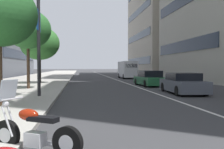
% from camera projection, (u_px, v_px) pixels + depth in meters
% --- Properties ---
extents(sidewalk_right_plaza, '(160.00, 8.94, 0.15)m').
position_uv_depth(sidewalk_right_plaza, '(32.00, 81.00, 30.69)').
color(sidewalk_right_plaza, '#B2ADA3').
rests_on(sidewalk_right_plaza, ground).
extents(lane_centre_stripe, '(110.00, 0.16, 0.01)m').
position_uv_depth(lane_centre_stripe, '(114.00, 79.00, 37.00)').
color(lane_centre_stripe, silver).
rests_on(lane_centre_stripe, ground).
extents(motorcycle_nearest_camera, '(1.14, 1.89, 1.47)m').
position_uv_depth(motorcycle_nearest_camera, '(34.00, 132.00, 5.08)').
color(motorcycle_nearest_camera, black).
rests_on(motorcycle_nearest_camera, ground).
extents(car_following_behind, '(4.54, 2.08, 1.34)m').
position_uv_depth(car_following_behind, '(183.00, 84.00, 16.58)').
color(car_following_behind, '#4C515B').
rests_on(car_following_behind, ground).
extents(car_lead_in_lane, '(4.63, 2.05, 1.39)m').
position_uv_depth(car_lead_in_lane, '(150.00, 79.00, 23.25)').
color(car_lead_in_lane, '#236038').
rests_on(car_lead_in_lane, ground).
extents(delivery_van_ahead, '(5.80, 2.10, 2.54)m').
position_uv_depth(delivery_van_ahead, '(127.00, 69.00, 38.58)').
color(delivery_van_ahead, silver).
rests_on(delivery_van_ahead, ground).
extents(street_lamp_with_banners, '(1.26, 2.49, 8.42)m').
position_uv_depth(street_lamp_with_banners, '(45.00, 4.00, 13.72)').
color(street_lamp_with_banners, '#232326').
rests_on(street_lamp_with_banners, sidewalk_right_plaza).
extents(street_tree_far_plaza, '(3.33, 3.33, 5.74)m').
position_uv_depth(street_tree_far_plaza, '(28.00, 29.00, 18.55)').
color(street_tree_far_plaza, '#473323').
rests_on(street_tree_far_plaza, sidewalk_right_plaza).
extents(street_tree_by_lamp_post, '(3.86, 3.86, 5.55)m').
position_uv_depth(street_tree_by_lamp_post, '(40.00, 43.00, 25.04)').
color(street_tree_by_lamp_post, '#473323').
rests_on(street_tree_by_lamp_post, sidewalk_right_plaza).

